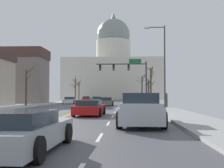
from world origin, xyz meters
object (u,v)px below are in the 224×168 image
object	(u,v)px
street_lamp_right	(162,60)
sedan_oncoming_01	(97,100)
sedan_near_03	(89,108)
sedan_near_00	(106,102)
signal_gantry	(128,71)
sedan_near_02	(134,105)
pedestrian_01	(154,99)
pedestrian_00	(166,99)
sedan_near_05	(21,132)
sedan_near_01	(133,103)
sedan_oncoming_00	(70,100)
pickup_truck_near_04	(141,111)
sedan_oncoming_02	(86,99)

from	to	relation	value
street_lamp_right	sedan_oncoming_01	size ratio (longest dim) A/B	1.89
sedan_near_03	sedan_near_00	bearing A→B (deg)	90.30
signal_gantry	sedan_near_00	distance (m)	6.73
sedan_oncoming_01	sedan_near_02	bearing A→B (deg)	-78.01
pedestrian_01	sedan_near_00	bearing A→B (deg)	138.45
sedan_near_02	pedestrian_00	world-z (taller)	pedestrian_00
sedan_near_05	street_lamp_right	bearing A→B (deg)	72.61
signal_gantry	sedan_oncoming_01	xyz separation A→B (m)	(-6.50, 15.72, -4.66)
street_lamp_right	pedestrian_00	distance (m)	7.52
signal_gantry	sedan_oncoming_01	bearing A→B (deg)	112.46
signal_gantry	sedan_near_01	xyz separation A→B (m)	(0.54, -10.24, -4.65)
street_lamp_right	sedan_near_05	bearing A→B (deg)	-107.39
sedan_near_00	pedestrian_00	world-z (taller)	pedestrian_00
sedan_near_00	sedan_oncoming_01	size ratio (longest dim) A/B	0.99
sedan_near_02	sedan_near_03	distance (m)	7.49
pedestrian_00	pedestrian_01	world-z (taller)	pedestrian_00
sedan_near_05	sedan_oncoming_01	distance (m)	53.47
sedan_near_00	pedestrian_00	distance (m)	10.50
sedan_near_02	sedan_oncoming_00	bearing A→B (deg)	115.58
pickup_truck_near_04	sedan_oncoming_02	size ratio (longest dim) A/B	1.29
sedan_near_01	sedan_near_03	distance (m)	13.73
sedan_near_01	sedan_near_02	xyz separation A→B (m)	(-0.11, -6.64, 0.02)
sedan_near_00	sedan_oncoming_02	distance (m)	30.25
sedan_near_03	sedan_oncoming_02	size ratio (longest dim) A/B	1.07
sedan_oncoming_02	pedestrian_00	world-z (taller)	pedestrian_00
sedan_oncoming_00	sedan_oncoming_01	xyz separation A→B (m)	(3.68, 10.43, -0.02)
signal_gantry	sedan_oncoming_00	xyz separation A→B (m)	(-10.18, 5.29, -4.64)
signal_gantry	sedan_near_00	world-z (taller)	signal_gantry
signal_gantry	sedan_near_01	size ratio (longest dim) A/B	1.71
sedan_near_05	sedan_near_00	bearing A→B (deg)	89.97
pickup_truck_near_04	sedan_oncoming_00	size ratio (longest dim) A/B	1.28
pickup_truck_near_04	sedan_oncoming_02	bearing A→B (deg)	100.59
sedan_near_01	pedestrian_00	distance (m)	3.92
sedan_oncoming_02	pedestrian_01	bearing A→B (deg)	-69.36
street_lamp_right	sedan_near_02	distance (m)	5.11
sedan_oncoming_00	sedan_near_02	bearing A→B (deg)	-64.42
street_lamp_right	sedan_near_01	xyz separation A→B (m)	(-2.60, 7.04, -4.33)
pickup_truck_near_04	pedestrian_01	bearing A→B (deg)	82.64
sedan_near_02	sedan_oncoming_00	world-z (taller)	sedan_near_02
sedan_near_01	sedan_oncoming_01	world-z (taller)	sedan_near_01
sedan_near_02	sedan_oncoming_01	size ratio (longest dim) A/B	1.08
sedan_near_01	sedan_oncoming_00	bearing A→B (deg)	124.62
signal_gantry	sedan_near_05	world-z (taller)	signal_gantry
signal_gantry	pedestrian_00	world-z (taller)	signal_gantry
signal_gantry	street_lamp_right	world-z (taller)	street_lamp_right
sedan_near_01	pedestrian_00	size ratio (longest dim) A/B	2.62
signal_gantry	pickup_truck_near_04	bearing A→B (deg)	-89.20
sedan_near_01	sedan_near_05	world-z (taller)	sedan_near_01
sedan_near_05	pickup_truck_near_04	bearing A→B (deg)	63.33
street_lamp_right	pickup_truck_near_04	xyz separation A→B (m)	(-2.71, -13.07, -4.17)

